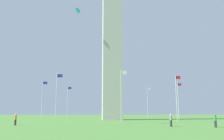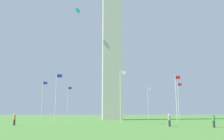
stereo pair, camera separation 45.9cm
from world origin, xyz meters
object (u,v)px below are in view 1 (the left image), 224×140
(person_orange_shirt, at_px, (15,120))
(obelisk_monument, at_px, (112,34))
(flagpole_s, at_px, (42,99))
(flagpole_n, at_px, (178,99))
(flagpole_ne, at_px, (148,101))
(flagpole_nw, at_px, (177,96))
(flagpole_e, at_px, (107,102))
(flagpole_w, at_px, (121,94))
(person_gray_shirt, at_px, (171,120))
(kite_cyan_box, at_px, (78,11))
(flagpole_se, at_px, (68,101))
(flagpole_sw, at_px, (57,95))
(person_green_shirt, at_px, (215,121))

(person_orange_shirt, bearing_deg, obelisk_monument, -22.09)
(obelisk_monument, bearing_deg, flagpole_s, 180.00)
(flagpole_n, height_order, person_orange_shirt, flagpole_n)
(flagpole_ne, xyz_separation_m, flagpole_nw, (-0.00, -24.15, 0.00))
(flagpole_e, bearing_deg, flagpole_w, -90.00)
(flagpole_s, xyz_separation_m, person_gray_shirt, (21.97, -28.58, -4.30))
(person_gray_shirt, bearing_deg, person_orange_shirt, 33.56)
(obelisk_monument, bearing_deg, flagpole_ne, 44.88)
(flagpole_n, xyz_separation_m, flagpole_e, (-17.08, 17.08, 0.00))
(flagpole_w, relative_size, person_gray_shirt, 5.80)
(flagpole_ne, bearing_deg, flagpole_w, -112.50)
(person_orange_shirt, xyz_separation_m, kite_cyan_box, (7.30, 19.60, 25.72))
(flagpole_e, bearing_deg, flagpole_se, -157.50)
(flagpole_ne, distance_m, kite_cyan_box, 33.94)
(flagpole_n, distance_m, flagpole_e, 24.15)
(flagpole_se, height_order, kite_cyan_box, kite_cyan_box)
(obelisk_monument, xyz_separation_m, flagpole_se, (-12.02, 12.08, -16.92))
(flagpole_sw, bearing_deg, flagpole_w, -22.50)
(obelisk_monument, relative_size, flagpole_ne, 4.69)
(person_gray_shirt, height_order, kite_cyan_box, kite_cyan_box)
(flagpole_e, relative_size, flagpole_nw, 1.00)
(flagpole_n, relative_size, flagpole_sw, 1.00)
(flagpole_n, xyz_separation_m, flagpole_s, (-34.16, 0.00, 0.00))
(flagpole_se, height_order, flagpole_w, same)
(flagpole_e, height_order, flagpole_se, same)
(flagpole_w, distance_m, person_green_shirt, 17.41)
(flagpole_sw, height_order, flagpole_nw, same)
(flagpole_n, relative_size, flagpole_s, 1.00)
(obelisk_monument, relative_size, flagpole_sw, 4.69)
(person_green_shirt, height_order, kite_cyan_box, kite_cyan_box)
(flagpole_w, distance_m, person_gray_shirt, 13.22)
(obelisk_monument, height_order, flagpole_w, obelisk_monument)
(obelisk_monument, relative_size, person_green_shirt, 26.82)
(kite_cyan_box, bearing_deg, flagpole_se, 101.31)
(flagpole_se, xyz_separation_m, flagpole_sw, (-0.00, -24.15, 0.00))
(flagpole_w, bearing_deg, obelisk_monument, 90.17)
(flagpole_ne, height_order, flagpole_w, same)
(person_green_shirt, relative_size, person_gray_shirt, 1.01)
(flagpole_s, relative_size, kite_cyan_box, 3.73)
(flagpole_e, xyz_separation_m, flagpole_sw, (-12.08, -29.16, 0.00))
(person_gray_shirt, bearing_deg, flagpole_ne, -52.70)
(flagpole_ne, height_order, person_gray_shirt, flagpole_ne)
(person_orange_shirt, bearing_deg, flagpole_ne, -26.05)
(flagpole_n, distance_m, flagpole_sw, 31.56)
(flagpole_nw, xyz_separation_m, person_gray_shirt, (-7.19, -16.51, -4.30))
(flagpole_sw, height_order, flagpole_w, same)
(flagpole_s, xyz_separation_m, flagpole_w, (17.08, -17.08, 0.00))
(obelisk_monument, distance_m, flagpole_ne, 24.07)
(flagpole_e, distance_m, flagpole_w, 34.16)
(person_green_shirt, xyz_separation_m, kite_cyan_box, (-18.54, 27.10, 25.72))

